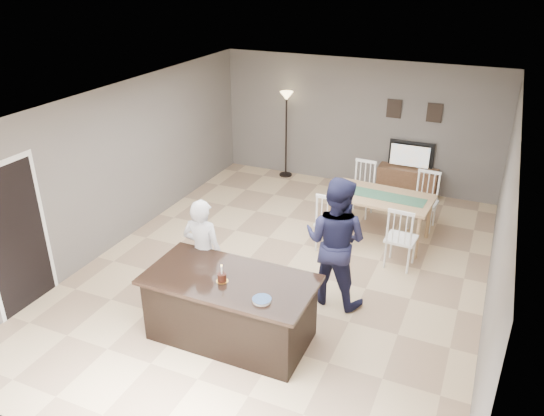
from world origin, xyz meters
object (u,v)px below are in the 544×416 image
at_px(birthday_cake, 222,277).
at_px(floor_lamp, 286,111).
at_px(man, 335,241).
at_px(kitchen_island, 231,308).
at_px(plate_stack, 262,300).
at_px(tv_console, 407,182).
at_px(television, 410,155).
at_px(woman, 203,253).
at_px(dining_table, 380,203).

distance_m(birthday_cake, floor_lamp, 5.90).
distance_m(man, birthday_cake, 1.76).
bearing_deg(kitchen_island, floor_lamp, 105.37).
bearing_deg(birthday_cake, plate_stack, -16.69).
relative_size(tv_console, plate_stack, 5.28).
distance_m(television, plate_stack, 5.95).
distance_m(woman, floor_lamp, 5.15).
xyz_separation_m(man, dining_table, (0.15, 2.12, -0.28)).
xyz_separation_m(tv_console, floor_lamp, (-2.74, 0.02, 1.19)).
xyz_separation_m(kitchen_island, woman, (-0.71, 0.55, 0.35)).
height_order(kitchen_island, plate_stack, plate_stack).
distance_m(tv_console, birthday_cake, 5.84).
bearing_deg(woman, birthday_cake, 133.10).
relative_size(television, woman, 0.57).
height_order(plate_stack, floor_lamp, floor_lamp).
height_order(birthday_cake, dining_table, birthday_cake).
bearing_deg(man, plate_stack, 83.36).
xyz_separation_m(tv_console, woman, (-1.91, -5.02, 0.51)).
bearing_deg(birthday_cake, television, 77.69).
distance_m(kitchen_island, dining_table, 3.65).
bearing_deg(television, plate_stack, 83.97).
relative_size(man, plate_stack, 8.38).
xyz_separation_m(woman, birthday_cake, (0.66, -0.64, 0.15)).
relative_size(television, plate_stack, 4.02).
xyz_separation_m(television, birthday_cake, (-1.25, -5.73, 0.09)).
height_order(television, floor_lamp, floor_lamp).
bearing_deg(plate_stack, woman, 147.04).
height_order(television, man, man).
xyz_separation_m(television, dining_table, (-0.10, -2.17, -0.19)).
bearing_deg(birthday_cake, man, 55.24).
distance_m(tv_console, plate_stack, 5.92).
bearing_deg(tv_console, woman, -110.80).
bearing_deg(man, television, -87.03).
distance_m(kitchen_island, plate_stack, 0.79).
height_order(television, dining_table, television).
bearing_deg(birthday_cake, kitchen_island, 61.08).
bearing_deg(floor_lamp, plate_stack, -70.22).
relative_size(tv_console, man, 0.63).
xyz_separation_m(birthday_cake, floor_lamp, (-1.48, 5.68, 0.54)).
height_order(television, birthday_cake, birthday_cake).
bearing_deg(man, tv_console, -87.08).
bearing_deg(television, man, 86.66).
relative_size(tv_console, birthday_cake, 5.10).
distance_m(woman, dining_table, 3.44).
xyz_separation_m(tv_console, birthday_cake, (-1.25, -5.66, 0.66)).
xyz_separation_m(tv_console, man, (-0.25, -4.22, 0.65)).
xyz_separation_m(birthday_cake, dining_table, (1.15, 3.56, -0.28)).
distance_m(tv_console, floor_lamp, 2.99).
distance_m(kitchen_island, birthday_cake, 0.51).
bearing_deg(dining_table, floor_lamp, 145.10).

